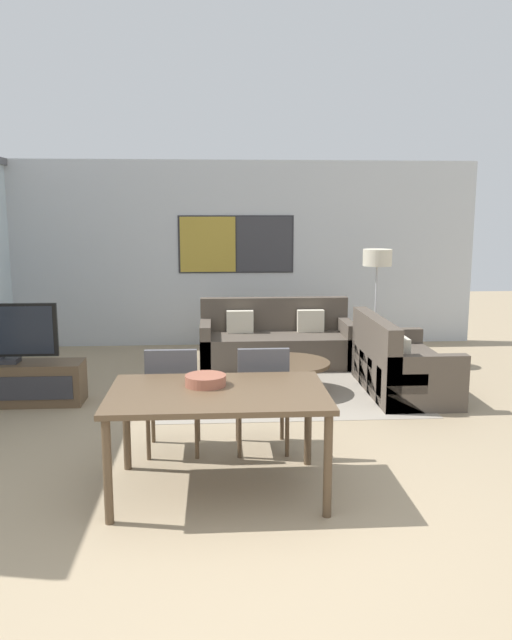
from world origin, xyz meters
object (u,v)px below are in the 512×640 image
object	(u,v)px
television	(0,334)
tv_console	(3,384)
dining_chair_left	(173,394)
dining_chair_centre	(262,393)
sofa_side	(397,368)
coffee_table	(288,369)
dining_table	(218,401)
sofa_main	(276,343)
floor_lamp	(377,265)
fruit_bowl	(206,380)

from	to	relation	value
television	tv_console	bearing A→B (deg)	-90.00
dining_chair_left	dining_chair_centre	size ratio (longest dim) A/B	1.00
sofa_side	coffee_table	world-z (taller)	sofa_side
dining_chair_left	dining_table	bearing A→B (deg)	-63.12
tv_console	dining_chair_centre	bearing A→B (deg)	-29.86
television	sofa_main	world-z (taller)	television
tv_console	sofa_side	xyz separation A→B (m)	(4.33, 0.17, 0.05)
dining_table	dining_chair_centre	world-z (taller)	dining_chair_centre
dining_chair_centre	television	bearing A→B (deg)	150.13
television	sofa_side	xyz separation A→B (m)	(4.33, 0.16, -0.49)
television	dining_table	distance (m)	3.22
dining_table	dining_chair_centre	size ratio (longest dim) A/B	1.68
dining_table	television	bearing A→B (deg)	135.23
tv_console	television	bearing A→B (deg)	90.00
dining_chair_centre	floor_lamp	bearing A→B (deg)	59.94
sofa_side	floor_lamp	xyz separation A→B (m)	(0.08, 1.33, 1.06)
tv_console	fruit_bowl	xyz separation A→B (m)	(2.20, -2.12, 0.58)
coffee_table	fruit_bowl	world-z (taller)	fruit_bowl
coffee_table	dining_chair_left	size ratio (longest dim) A/B	1.03
television	dining_table	xyz separation A→B (m)	(2.29, -2.27, -0.08)
television	fruit_bowl	world-z (taller)	television
sofa_main	dining_table	distance (m)	3.98
coffee_table	fruit_bowl	xyz separation A→B (m)	(-0.89, -2.35, 0.54)
sofa_main	dining_chair_left	size ratio (longest dim) A/B	2.17
dining_table	floor_lamp	size ratio (longest dim) A/B	1.01
tv_console	fruit_bowl	world-z (taller)	fruit_bowl
tv_console	coffee_table	size ratio (longest dim) A/B	1.76
tv_console	dining_chair_left	world-z (taller)	dining_chair_left
television	sofa_side	size ratio (longest dim) A/B	0.75
dining_chair_centre	sofa_side	bearing A→B (deg)	45.41
dining_table	floor_lamp	bearing A→B (deg)	60.51
floor_lamp	dining_chair_left	bearing A→B (deg)	-129.71
coffee_table	fruit_bowl	size ratio (longest dim) A/B	3.15
television	fruit_bowl	bearing A→B (deg)	-44.00
dining_chair_left	tv_console	bearing A→B (deg)	141.42
coffee_table	dining_chair_left	xyz separation A→B (m)	(-1.18, -1.75, 0.25)
tv_console	fruit_bowl	distance (m)	3.11
sofa_main	dining_chair_left	xyz separation A→B (m)	(-1.18, -3.13, 0.24)
dining_chair_left	fruit_bowl	distance (m)	0.72
sofa_main	fruit_bowl	size ratio (longest dim) A/B	6.64
television	floor_lamp	bearing A→B (deg)	18.68
television	dining_chair_left	size ratio (longest dim) A/B	1.29
sofa_main	fruit_bowl	bearing A→B (deg)	-103.41
dining_chair_left	fruit_bowl	world-z (taller)	dining_chair_left
fruit_bowl	dining_chair_centre	bearing A→B (deg)	51.67
dining_table	dining_chair_centre	distance (m)	0.85
coffee_table	dining_table	world-z (taller)	dining_table
dining_table	floor_lamp	distance (m)	4.37
sofa_main	floor_lamp	world-z (taller)	floor_lamp
tv_console	sofa_side	size ratio (longest dim) A/B	1.06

